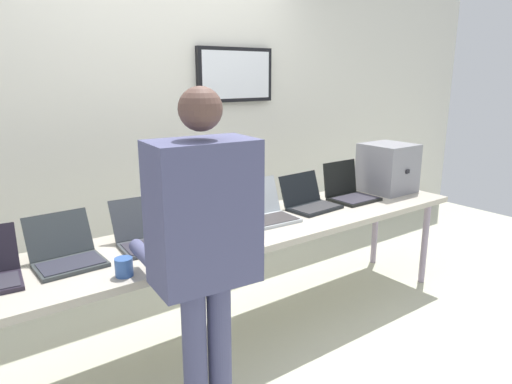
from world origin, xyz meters
The scene contains 12 objects.
ground centered at (0.00, 0.00, -0.02)m, with size 8.00×8.00×0.04m, color beige.
back_wall centered at (0.01, 1.13, 1.27)m, with size 8.00×0.11×2.52m.
workbench centered at (0.00, 0.00, 0.68)m, with size 3.40×0.70×0.73m.
equipment_box centered at (1.46, 0.06, 0.92)m, with size 0.37×0.38×0.39m.
laptop_station_1 centered at (-1.05, 0.07, 0.78)m, with size 0.33×0.35×0.23m.
laptop_station_2 centered at (-0.60, 0.08, 0.78)m, with size 0.37×0.39×0.24m.
laptop_station_3 centered at (-0.18, 0.07, 0.78)m, with size 0.39×0.36×0.23m.
laptop_station_4 centered at (0.21, 0.05, 0.78)m, with size 0.34×0.36×0.25m.
laptop_station_5 centered at (0.62, 0.07, 0.78)m, with size 0.39×0.33×0.23m.
laptop_station_6 centered at (1.03, 0.07, 0.79)m, with size 0.34×0.31×0.28m.
person centered at (-0.65, -0.62, 0.97)m, with size 0.47×0.61×1.61m.
coffee_mug centered at (-0.87, -0.25, 0.77)m, with size 0.08×0.08×0.09m.
Camera 1 is at (-1.56, -2.24, 1.65)m, focal length 32.24 mm.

